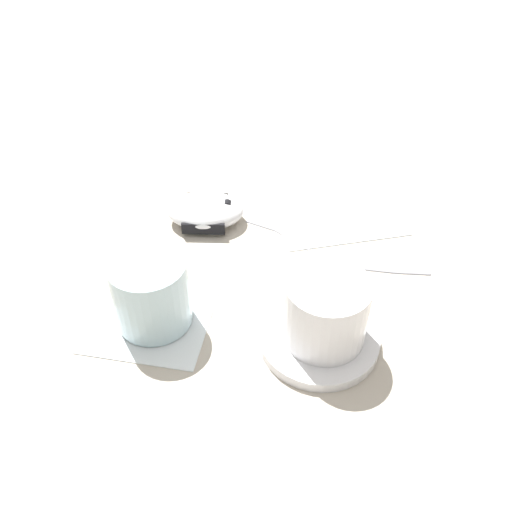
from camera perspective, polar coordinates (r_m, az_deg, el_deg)
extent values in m
plane|color=#B2A899|center=(0.69, -3.23, -1.03)|extent=(3.00, 3.00, 0.00)
cylinder|color=white|center=(0.60, 6.31, -8.23)|extent=(0.13, 0.13, 0.01)
cylinder|color=white|center=(0.57, 7.01, -5.47)|extent=(0.08, 0.08, 0.07)
torus|color=white|center=(0.60, 5.76, -1.99)|extent=(0.02, 0.05, 0.05)
ellipsoid|color=silver|center=(0.74, -5.08, 4.56)|extent=(0.10, 0.07, 0.03)
cylinder|color=black|center=(0.73, -3.00, 5.13)|extent=(0.01, 0.01, 0.01)
cube|color=black|center=(0.77, -4.83, 5.75)|extent=(0.05, 0.00, 0.02)
cube|color=black|center=(0.72, -5.30, 2.73)|extent=(0.05, 0.00, 0.02)
cylinder|color=gray|center=(0.74, 0.50, 3.09)|extent=(0.04, 0.02, 0.00)
cylinder|color=gray|center=(0.72, 3.17, 1.92)|extent=(0.03, 0.03, 0.00)
cylinder|color=gray|center=(0.70, 5.71, 0.43)|extent=(0.03, 0.03, 0.00)
cylinder|color=gray|center=(0.69, 8.67, -0.77)|extent=(0.04, 0.02, 0.00)
cylinder|color=gray|center=(0.69, 12.01, -1.38)|extent=(0.04, 0.01, 0.00)
cylinder|color=gray|center=(0.70, 15.37, -1.64)|extent=(0.04, 0.01, 0.00)
sphere|color=gray|center=(0.75, -0.92, 3.54)|extent=(0.00, 0.00, 0.00)
sphere|color=gray|center=(0.73, 1.95, 2.64)|extent=(0.00, 0.00, 0.00)
sphere|color=gray|center=(0.71, 4.42, 1.19)|extent=(0.00, 0.00, 0.00)
sphere|color=gray|center=(0.70, 7.03, -0.34)|extent=(0.00, 0.00, 0.00)
sphere|color=gray|center=(0.69, 10.31, -1.20)|extent=(0.00, 0.00, 0.00)
sphere|color=gray|center=(0.69, 13.70, -1.57)|extent=(0.00, 0.00, 0.00)
sphere|color=gray|center=(0.70, 17.02, -1.72)|extent=(0.00, 0.00, 0.00)
cube|color=white|center=(0.64, -10.37, -5.91)|extent=(0.15, 0.15, 0.00)
cylinder|color=silver|center=(0.60, -10.46, -3.58)|extent=(0.08, 0.08, 0.08)
cube|color=white|center=(0.78, 7.62, 5.14)|extent=(0.19, 0.19, 0.00)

